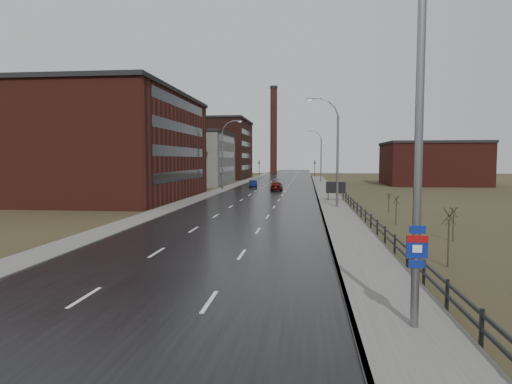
% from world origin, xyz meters
% --- Properties ---
extents(ground, '(320.00, 320.00, 0.00)m').
position_xyz_m(ground, '(0.00, 0.00, 0.00)').
color(ground, '#2D2819').
rests_on(ground, ground).
extents(road, '(14.00, 300.00, 0.06)m').
position_xyz_m(road, '(0.00, 60.00, 0.03)').
color(road, black).
rests_on(road, ground).
extents(sidewalk_right, '(3.20, 180.00, 0.18)m').
position_xyz_m(sidewalk_right, '(8.60, 35.00, 0.09)').
color(sidewalk_right, '#595651').
rests_on(sidewalk_right, ground).
extents(curb_right, '(0.16, 180.00, 0.18)m').
position_xyz_m(curb_right, '(7.08, 35.00, 0.09)').
color(curb_right, slate).
rests_on(curb_right, ground).
extents(sidewalk_left, '(2.40, 260.00, 0.12)m').
position_xyz_m(sidewalk_left, '(-8.20, 60.00, 0.06)').
color(sidewalk_left, '#595651').
rests_on(sidewalk_left, ground).
extents(warehouse_near, '(22.44, 28.56, 13.50)m').
position_xyz_m(warehouse_near, '(-20.99, 45.00, 6.76)').
color(warehouse_near, '#471914').
rests_on(warehouse_near, ground).
extents(warehouse_mid, '(16.32, 20.40, 10.50)m').
position_xyz_m(warehouse_mid, '(-17.99, 78.00, 5.26)').
color(warehouse_mid, slate).
rests_on(warehouse_mid, ground).
extents(warehouse_far, '(26.52, 24.48, 15.50)m').
position_xyz_m(warehouse_far, '(-22.99, 108.00, 7.76)').
color(warehouse_far, '#331611').
rests_on(warehouse_far, ground).
extents(building_right, '(18.36, 16.32, 8.50)m').
position_xyz_m(building_right, '(30.30, 82.00, 4.26)').
color(building_right, '#471914').
rests_on(building_right, ground).
extents(smokestack, '(2.70, 2.70, 30.70)m').
position_xyz_m(smokestack, '(-6.00, 150.00, 15.50)').
color(smokestack, '#331611').
rests_on(smokestack, ground).
extents(streetlight_main, '(3.91, 0.29, 12.11)m').
position_xyz_m(streetlight_main, '(8.47, 2.00, 6.06)').
color(streetlight_main, slate).
rests_on(streetlight_main, ground).
extents(streetlight_right_mid, '(3.36, 0.28, 11.35)m').
position_xyz_m(streetlight_right_mid, '(8.50, 36.00, 5.84)').
color(streetlight_right_mid, slate).
rests_on(streetlight_right_mid, ground).
extents(streetlight_left, '(3.36, 0.28, 11.35)m').
position_xyz_m(streetlight_left, '(-7.70, 62.00, 5.84)').
color(streetlight_left, slate).
rests_on(streetlight_left, ground).
extents(streetlight_right_far, '(3.36, 0.28, 11.35)m').
position_xyz_m(streetlight_right_far, '(8.50, 90.00, 5.84)').
color(streetlight_right_far, slate).
rests_on(streetlight_right_far, ground).
extents(guardrail, '(0.10, 53.05, 1.10)m').
position_xyz_m(guardrail, '(10.30, 18.31, 0.71)').
color(guardrail, black).
rests_on(guardrail, ground).
extents(shrub_c, '(0.66, 0.70, 2.82)m').
position_xyz_m(shrub_c, '(12.26, 10.52, 1.50)').
color(shrub_c, '#382D23').
rests_on(shrub_c, ground).
extents(shrub_d, '(0.51, 0.54, 2.15)m').
position_xyz_m(shrub_d, '(14.62, 17.49, 1.14)').
color(shrub_d, '#382D23').
rests_on(shrub_d, ground).
extents(shrub_e, '(0.54, 0.57, 2.28)m').
position_xyz_m(shrub_e, '(12.54, 24.50, 1.21)').
color(shrub_e, '#382D23').
rests_on(shrub_e, ground).
extents(shrub_f, '(0.45, 0.47, 1.85)m').
position_xyz_m(shrub_f, '(13.47, 33.02, 0.98)').
color(shrub_f, '#382D23').
rests_on(shrub_f, ground).
extents(billboard, '(2.30, 0.17, 2.40)m').
position_xyz_m(billboard, '(9.10, 43.13, 1.65)').
color(billboard, black).
rests_on(billboard, ground).
extents(traffic_light_left, '(0.58, 2.73, 5.30)m').
position_xyz_m(traffic_light_left, '(-8.00, 120.00, 4.60)').
color(traffic_light_left, black).
rests_on(traffic_light_left, ground).
extents(traffic_light_right, '(0.58, 2.73, 5.30)m').
position_xyz_m(traffic_light_right, '(8.00, 120.00, 4.60)').
color(traffic_light_right, black).
rests_on(traffic_light_right, ground).
extents(car_near, '(1.89, 4.11, 1.30)m').
position_xyz_m(car_near, '(-3.73, 68.49, 0.65)').
color(car_near, '#0A1136').
rests_on(car_near, ground).
extents(car_far, '(1.84, 4.46, 1.51)m').
position_xyz_m(car_far, '(0.93, 61.14, 0.76)').
color(car_far, '#410A0A').
rests_on(car_far, ground).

